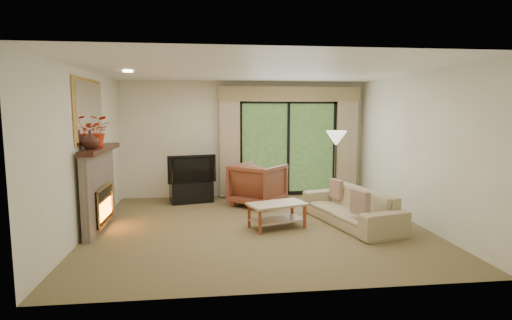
{
  "coord_description": "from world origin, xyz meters",
  "views": [
    {
      "loc": [
        -0.81,
        -6.54,
        1.96
      ],
      "look_at": [
        0.0,
        0.3,
        1.1
      ],
      "focal_mm": 28.0,
      "sensor_mm": 36.0,
      "label": 1
    }
  ],
  "objects": [
    {
      "name": "ceiling",
      "position": [
        0.0,
        0.0,
        2.6
      ],
      "size": [
        5.5,
        5.5,
        0.0
      ],
      "primitive_type": "plane",
      "rotation": [
        3.14,
        0.0,
        0.0
      ],
      "color": "white",
      "rests_on": "ground"
    },
    {
      "name": "sofa",
      "position": [
        1.61,
        -0.04,
        0.3
      ],
      "size": [
        1.28,
        2.19,
        0.6
      ],
      "primitive_type": "imported",
      "rotation": [
        0.0,
        0.0,
        -1.33
      ],
      "color": "tan",
      "rests_on": "floor"
    },
    {
      "name": "sliding_door",
      "position": [
        1.0,
        2.45,
        1.1
      ],
      "size": [
        2.26,
        0.1,
        2.16
      ],
      "primitive_type": null,
      "color": "black",
      "rests_on": "floor"
    },
    {
      "name": "tv",
      "position": [
        -1.2,
        1.95,
        0.74
      ],
      "size": [
        1.02,
        0.36,
        0.59
      ],
      "primitive_type": "imported",
      "rotation": [
        0.0,
        0.0,
        0.23
      ],
      "color": "black",
      "rests_on": "media_console"
    },
    {
      "name": "curtain_left",
      "position": [
        -0.35,
        2.34,
        1.2
      ],
      "size": [
        0.45,
        0.18,
        2.35
      ],
      "primitive_type": "cube",
      "color": "tan",
      "rests_on": "floor"
    },
    {
      "name": "coffee_table",
      "position": [
        0.3,
        -0.12,
        0.21
      ],
      "size": [
        1.05,
        0.78,
        0.42
      ],
      "primitive_type": null,
      "rotation": [
        0.0,
        0.0,
        0.32
      ],
      "color": "tan",
      "rests_on": "floor"
    },
    {
      "name": "armchair",
      "position": [
        0.19,
        1.52,
        0.44
      ],
      "size": [
        1.33,
        1.34,
        0.88
      ],
      "primitive_type": "imported",
      "rotation": [
        0.0,
        0.0,
        2.47
      ],
      "color": "brown",
      "rests_on": "floor"
    },
    {
      "name": "vase",
      "position": [
        -2.61,
        -0.21,
        1.52
      ],
      "size": [
        0.32,
        0.32,
        0.29
      ],
      "primitive_type": "imported",
      "rotation": [
        0.0,
        0.0,
        0.18
      ],
      "color": "#3A1C14",
      "rests_on": "fireplace"
    },
    {
      "name": "floor_lamp",
      "position": [
        1.71,
        1.14,
        0.78
      ],
      "size": [
        0.49,
        0.49,
        1.55
      ],
      "primitive_type": null,
      "rotation": [
        0.0,
        0.0,
        -0.19
      ],
      "color": "white",
      "rests_on": "floor"
    },
    {
      "name": "wall_right",
      "position": [
        2.75,
        0.0,
        1.3
      ],
      "size": [
        0.0,
        5.0,
        5.0
      ],
      "primitive_type": "plane",
      "rotation": [
        1.57,
        0.0,
        -1.57
      ],
      "color": "silver",
      "rests_on": "ground"
    },
    {
      "name": "wall_back",
      "position": [
        0.0,
        2.5,
        1.3
      ],
      "size": [
        5.0,
        0.0,
        5.0
      ],
      "primitive_type": "plane",
      "rotation": [
        1.57,
        0.0,
        0.0
      ],
      "color": "silver",
      "rests_on": "ground"
    },
    {
      "name": "wall_front",
      "position": [
        0.0,
        -2.5,
        1.3
      ],
      "size": [
        5.0,
        0.0,
        5.0
      ],
      "primitive_type": "plane",
      "rotation": [
        -1.57,
        0.0,
        0.0
      ],
      "color": "silver",
      "rests_on": "ground"
    },
    {
      "name": "floor",
      "position": [
        0.0,
        0.0,
        0.0
      ],
      "size": [
        5.5,
        5.5,
        0.0
      ],
      "primitive_type": "plane",
      "color": "olive",
      "rests_on": "ground"
    },
    {
      "name": "fireplace",
      "position": [
        -2.63,
        0.2,
        0.69
      ],
      "size": [
        0.24,
        1.7,
        1.37
      ],
      "primitive_type": null,
      "color": "#77685D",
      "rests_on": "floor"
    },
    {
      "name": "mirror",
      "position": [
        -2.71,
        0.2,
        1.95
      ],
      "size": [
        0.07,
        1.45,
        1.02
      ],
      "primitive_type": null,
      "color": "#DAAB52",
      "rests_on": "wall_left"
    },
    {
      "name": "branches",
      "position": [
        -2.61,
        0.17,
        1.62
      ],
      "size": [
        0.46,
        0.4,
        0.5
      ],
      "primitive_type": "imported",
      "rotation": [
        0.0,
        0.0,
        0.02
      ],
      "color": "red",
      "rests_on": "fireplace"
    },
    {
      "name": "cornice",
      "position": [
        1.0,
        2.36,
        2.32
      ],
      "size": [
        3.2,
        0.24,
        0.32
      ],
      "primitive_type": "cube",
      "color": "#978556",
      "rests_on": "wall_back"
    },
    {
      "name": "wall_left",
      "position": [
        -2.75,
        0.0,
        1.3
      ],
      "size": [
        0.0,
        5.0,
        5.0
      ],
      "primitive_type": "plane",
      "rotation": [
        1.57,
        0.0,
        1.57
      ],
      "color": "silver",
      "rests_on": "ground"
    },
    {
      "name": "curtain_right",
      "position": [
        2.35,
        2.34,
        1.2
      ],
      "size": [
        0.45,
        0.18,
        2.35
      ],
      "primitive_type": "cube",
      "color": "tan",
      "rests_on": "floor"
    },
    {
      "name": "pillow_near",
      "position": [
        1.54,
        -0.64,
        0.51
      ],
      "size": [
        0.19,
        0.4,
        0.39
      ],
      "primitive_type": "cube",
      "rotation": [
        0.0,
        0.0,
        0.24
      ],
      "color": "brown",
      "rests_on": "sofa"
    },
    {
      "name": "media_console",
      "position": [
        -1.2,
        1.95,
        0.22
      ],
      "size": [
        0.96,
        0.59,
        0.44
      ],
      "primitive_type": "cube",
      "rotation": [
        0.0,
        0.0,
        0.23
      ],
      "color": "black",
      "rests_on": "floor"
    },
    {
      "name": "pillow_far",
      "position": [
        1.54,
        0.55,
        0.51
      ],
      "size": [
        0.17,
        0.36,
        0.35
      ],
      "primitive_type": "cube",
      "rotation": [
        0.0,
        0.0,
        0.24
      ],
      "color": "brown",
      "rests_on": "sofa"
    }
  ]
}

